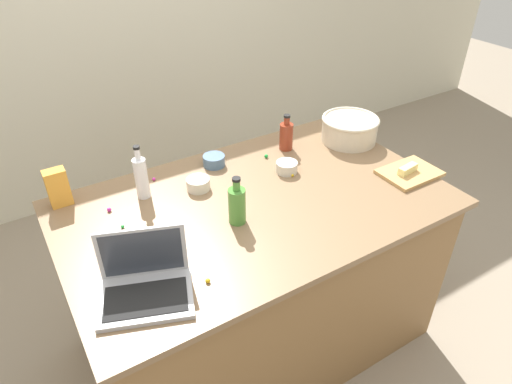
% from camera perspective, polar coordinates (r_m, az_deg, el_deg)
% --- Properties ---
extents(ground_plane, '(12.00, 12.00, 0.00)m').
position_cam_1_polar(ground_plane, '(2.63, 0.00, -17.37)').
color(ground_plane, gray).
extents(wall_back, '(8.00, 0.10, 2.60)m').
position_cam_1_polar(wall_back, '(3.44, -17.56, 20.04)').
color(wall_back, beige).
rests_on(wall_back, ground).
extents(island_counter, '(1.69, 1.03, 0.90)m').
position_cam_1_polar(island_counter, '(2.29, 0.00, -10.35)').
color(island_counter, olive).
rests_on(island_counter, ground).
extents(laptop, '(0.37, 0.32, 0.22)m').
position_cam_1_polar(laptop, '(1.61, -13.77, -10.99)').
color(laptop, '#B7B7BC').
rests_on(laptop, island_counter).
extents(mixing_bowl_large, '(0.31, 0.31, 0.13)m').
position_cam_1_polar(mixing_bowl_large, '(2.51, 11.66, 7.79)').
color(mixing_bowl_large, beige).
rests_on(mixing_bowl_large, island_counter).
extents(bottle_olive, '(0.07, 0.07, 0.21)m').
position_cam_1_polar(bottle_olive, '(1.84, -2.40, -1.59)').
color(bottle_olive, '#4C8C38').
rests_on(bottle_olive, island_counter).
extents(bottle_soy, '(0.07, 0.07, 0.19)m').
position_cam_1_polar(bottle_soy, '(2.38, 3.82, 7.08)').
color(bottle_soy, maroon).
rests_on(bottle_soy, island_counter).
extents(bottle_vinegar, '(0.06, 0.06, 0.25)m').
position_cam_1_polar(bottle_vinegar, '(2.04, -14.22, 1.85)').
color(bottle_vinegar, white).
rests_on(bottle_vinegar, island_counter).
extents(cutting_board, '(0.28, 0.20, 0.02)m').
position_cam_1_polar(cutting_board, '(2.31, 18.71, 2.29)').
color(cutting_board, tan).
rests_on(cutting_board, island_counter).
extents(butter_stick_left, '(0.11, 0.05, 0.04)m').
position_cam_1_polar(butter_stick_left, '(2.28, 18.52, 2.74)').
color(butter_stick_left, '#F4E58C').
rests_on(butter_stick_left, cutting_board).
extents(ramekin_small, '(0.11, 0.11, 0.05)m').
position_cam_1_polar(ramekin_small, '(2.26, -5.29, 3.95)').
color(ramekin_small, slate).
rests_on(ramekin_small, island_counter).
extents(ramekin_medium, '(0.11, 0.11, 0.05)m').
position_cam_1_polar(ramekin_medium, '(2.09, -7.26, 1.02)').
color(ramekin_medium, beige).
rests_on(ramekin_medium, island_counter).
extents(ramekin_wide, '(0.10, 0.10, 0.05)m').
position_cam_1_polar(ramekin_wide, '(2.20, 3.87, 3.15)').
color(ramekin_wide, beige).
rests_on(ramekin_wide, island_counter).
extents(candy_bag, '(0.09, 0.06, 0.17)m').
position_cam_1_polar(candy_bag, '(2.12, -23.61, 0.51)').
color(candy_bag, gold).
rests_on(candy_bag, island_counter).
extents(candy_0, '(0.02, 0.02, 0.02)m').
position_cam_1_polar(candy_0, '(2.32, 1.29, 4.53)').
color(candy_0, green).
rests_on(candy_0, island_counter).
extents(candy_1, '(0.02, 0.02, 0.02)m').
position_cam_1_polar(candy_1, '(1.63, -6.07, -11.03)').
color(candy_1, yellow).
rests_on(candy_1, island_counter).
extents(candy_2, '(0.01, 0.01, 0.01)m').
position_cam_1_polar(candy_2, '(2.18, 4.60, 2.10)').
color(candy_2, yellow).
rests_on(candy_2, island_counter).
extents(candy_3, '(0.02, 0.02, 0.02)m').
position_cam_1_polar(candy_3, '(1.84, -16.09, -6.00)').
color(candy_3, orange).
rests_on(candy_3, island_counter).
extents(candy_4, '(0.01, 0.01, 0.01)m').
position_cam_1_polar(candy_4, '(1.93, -16.40, -4.20)').
color(candy_4, green).
rests_on(candy_4, island_counter).
extents(candy_5, '(0.02, 0.02, 0.02)m').
position_cam_1_polar(candy_5, '(2.04, -17.96, -2.12)').
color(candy_5, '#CC3399').
rests_on(candy_5, island_counter).
extents(candy_6, '(0.02, 0.02, 0.02)m').
position_cam_1_polar(candy_6, '(2.19, -12.70, 1.60)').
color(candy_6, '#CC3399').
rests_on(candy_6, island_counter).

